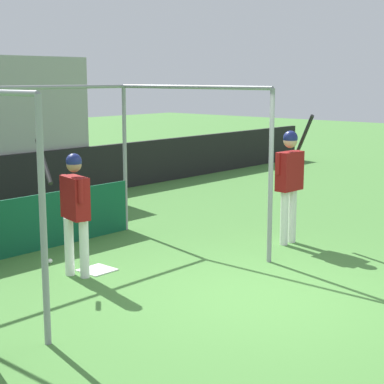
{
  "coord_description": "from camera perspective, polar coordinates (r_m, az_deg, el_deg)",
  "views": [
    {
      "loc": [
        -6.38,
        -4.47,
        2.73
      ],
      "look_at": [
        0.69,
        1.78,
        1.03
      ],
      "focal_mm": 60.0,
      "sensor_mm": 36.0,
      "label": 1
    }
  ],
  "objects": [
    {
      "name": "batting_cage",
      "position": [
        9.8,
        -12.17,
        0.4
      ],
      "size": [
        4.07,
        3.21,
        2.6
      ],
      "color": "gray",
      "rests_on": "ground"
    },
    {
      "name": "home_plate",
      "position": [
        9.33,
        -8.44,
        -6.87
      ],
      "size": [
        0.44,
        0.44,
        0.02
      ],
      "color": "white",
      "rests_on": "ground"
    },
    {
      "name": "player_waiting",
      "position": [
        10.58,
        8.68,
        1.52
      ],
      "size": [
        0.82,
        0.51,
        2.13
      ],
      "rotation": [
        0.0,
        0.0,
        -0.05
      ],
      "color": "white",
      "rests_on": "ground"
    },
    {
      "name": "player_batter",
      "position": [
        8.87,
        -10.42,
        -0.96
      ],
      "size": [
        0.58,
        1.0,
        1.89
      ],
      "rotation": [
        0.0,
        0.0,
        1.34
      ],
      "color": "white",
      "rests_on": "ground"
    },
    {
      "name": "ground_plane",
      "position": [
        8.26,
        6.16,
        -9.15
      ],
      "size": [
        60.0,
        60.0,
        0.0
      ],
      "primitive_type": "plane",
      "color": "#477F38"
    },
    {
      "name": "baseball",
      "position": [
        9.78,
        -12.5,
        -6.02
      ],
      "size": [
        0.07,
        0.07,
        0.07
      ],
      "color": "white",
      "rests_on": "ground"
    }
  ]
}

